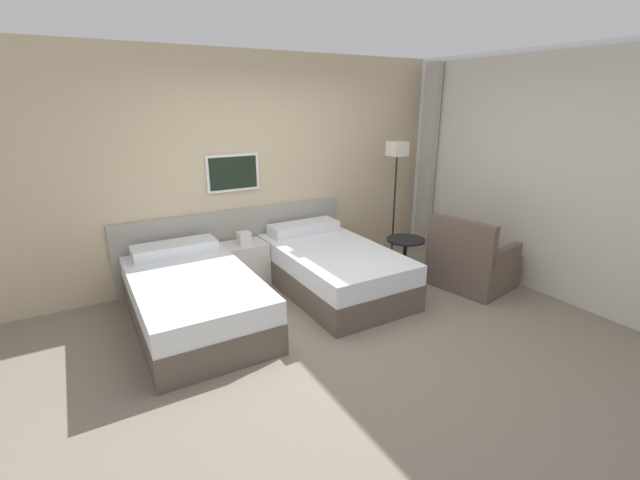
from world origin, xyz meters
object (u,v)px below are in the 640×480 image
bed_near_door (194,299)px  side_table (405,250)px  bed_near_window (332,268)px  nightstand (246,262)px  armchair (471,265)px  floor_lamp (397,164)px

bed_near_door → side_table: size_ratio=3.77×
bed_near_window → nightstand: 1.07m
bed_near_door → side_table: bed_near_door is taller
side_table → nightstand: bearing=155.2°
nightstand → armchair: size_ratio=0.69×
nightstand → side_table: nightstand is taller
nightstand → side_table: (1.80, -0.83, 0.09)m
bed_near_door → bed_near_window: size_ratio=1.00×
nightstand → bed_near_door: bearing=-139.2°
side_table → bed_near_door: bearing=177.1°
nightstand → floor_lamp: 2.38m
floor_lamp → bed_near_door: bearing=-170.4°
floor_lamp → armchair: size_ratio=1.72×
bed_near_door → nightstand: 1.07m
floor_lamp → armchair: bearing=-81.7°
bed_near_door → armchair: armchair is taller
floor_lamp → armchair: floor_lamp is taller
floor_lamp → bed_near_window: bearing=-159.4°
nightstand → floor_lamp: bearing=-5.6°
nightstand → floor_lamp: (2.11, -0.21, 1.06)m
floor_lamp → side_table: floor_lamp is taller
bed_near_door → armchair: 3.19m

